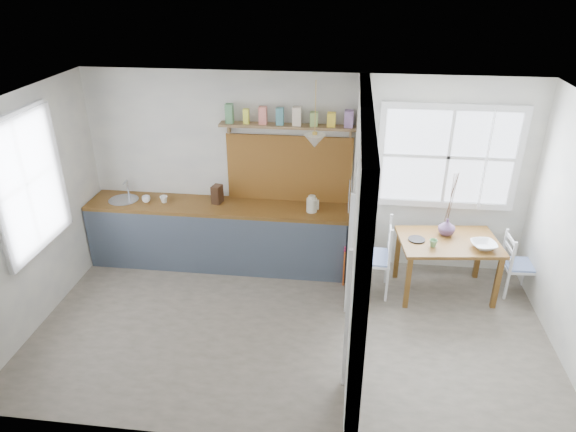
# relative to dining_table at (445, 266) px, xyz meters

# --- Properties ---
(floor) EXTENTS (5.80, 3.20, 0.01)m
(floor) POSITION_rel_dining_table_xyz_m (-1.84, -0.97, -0.37)
(floor) COLOR gray
(floor) RESTS_ON ground
(ceiling) EXTENTS (5.80, 3.20, 0.01)m
(ceiling) POSITION_rel_dining_table_xyz_m (-1.84, -0.97, 2.23)
(ceiling) COLOR silver
(ceiling) RESTS_ON walls
(walls) EXTENTS (5.81, 3.21, 2.60)m
(walls) POSITION_rel_dining_table_xyz_m (-1.84, -0.97, 0.93)
(walls) COLOR silver
(walls) RESTS_ON floor
(partition) EXTENTS (0.12, 3.20, 2.60)m
(partition) POSITION_rel_dining_table_xyz_m (-1.14, -0.91, 1.08)
(partition) COLOR silver
(partition) RESTS_ON floor
(kitchen_window) EXTENTS (0.10, 1.16, 1.50)m
(kitchen_window) POSITION_rel_dining_table_xyz_m (-4.71, -0.97, 1.28)
(kitchen_window) COLOR white
(kitchen_window) RESTS_ON walls
(nook_window) EXTENTS (1.76, 0.10, 1.30)m
(nook_window) POSITION_rel_dining_table_xyz_m (-0.04, 0.59, 1.23)
(nook_window) COLOR white
(nook_window) RESTS_ON walls
(counter) EXTENTS (3.50, 0.60, 0.90)m
(counter) POSITION_rel_dining_table_xyz_m (-2.97, 0.36, 0.08)
(counter) COLOR brown
(counter) RESTS_ON floor
(sink) EXTENTS (0.40, 0.40, 0.02)m
(sink) POSITION_rel_dining_table_xyz_m (-4.27, 0.33, 0.52)
(sink) COLOR silver
(sink) RESTS_ON counter
(backsplash) EXTENTS (1.65, 0.03, 0.90)m
(backsplash) POSITION_rel_dining_table_xyz_m (-2.04, 0.61, 0.98)
(backsplash) COLOR brown
(backsplash) RESTS_ON walls
(shelf) EXTENTS (1.75, 0.20, 0.21)m
(shelf) POSITION_rel_dining_table_xyz_m (-2.04, 0.52, 1.63)
(shelf) COLOR #977653
(shelf) RESTS_ON walls
(pendant_lamp) EXTENTS (0.26, 0.26, 0.16)m
(pendant_lamp) POSITION_rel_dining_table_xyz_m (-1.69, 0.18, 1.51)
(pendant_lamp) COLOR beige
(pendant_lamp) RESTS_ON ceiling
(utensil_rail) EXTENTS (0.02, 0.50, 0.02)m
(utensil_rail) POSITION_rel_dining_table_xyz_m (-1.23, -0.07, 1.08)
(utensil_rail) COLOR silver
(utensil_rail) RESTS_ON partition
(dining_table) EXTENTS (1.27, 0.92, 0.74)m
(dining_table) POSITION_rel_dining_table_xyz_m (0.00, 0.00, 0.00)
(dining_table) COLOR brown
(dining_table) RESTS_ON floor
(chair_left) EXTENTS (0.48, 0.48, 1.00)m
(chair_left) POSITION_rel_dining_table_xyz_m (-0.92, -0.09, 0.13)
(chair_left) COLOR silver
(chair_left) RESTS_ON floor
(chair_right) EXTENTS (0.39, 0.39, 0.81)m
(chair_right) POSITION_rel_dining_table_xyz_m (0.91, 0.10, 0.03)
(chair_right) COLOR silver
(chair_right) RESTS_ON floor
(kettle) EXTENTS (0.19, 0.16, 0.22)m
(kettle) POSITION_rel_dining_table_xyz_m (-1.71, 0.28, 0.64)
(kettle) COLOR beige
(kettle) RESTS_ON counter
(mug_a) EXTENTS (0.13, 0.13, 0.09)m
(mug_a) POSITION_rel_dining_table_xyz_m (-3.69, 0.32, 0.58)
(mug_a) COLOR white
(mug_a) RESTS_ON counter
(mug_b) EXTENTS (0.11, 0.11, 0.09)m
(mug_b) POSITION_rel_dining_table_xyz_m (-3.93, 0.30, 0.57)
(mug_b) COLOR white
(mug_b) RESTS_ON counter
(knife_block) EXTENTS (0.14, 0.18, 0.24)m
(knife_block) POSITION_rel_dining_table_xyz_m (-2.98, 0.40, 0.65)
(knife_block) COLOR #372013
(knife_block) RESTS_ON counter
(jar) EXTENTS (0.11, 0.11, 0.14)m
(jar) POSITION_rel_dining_table_xyz_m (-3.05, 0.48, 0.60)
(jar) COLOR tan
(jar) RESTS_ON counter
(towel_magenta) EXTENTS (0.02, 0.03, 0.56)m
(towel_magenta) POSITION_rel_dining_table_xyz_m (-1.26, 0.02, -0.10)
(towel_magenta) COLOR #A61F4B
(towel_magenta) RESTS_ON counter
(towel_orange) EXTENTS (0.02, 0.03, 0.49)m
(towel_orange) POSITION_rel_dining_table_xyz_m (-1.26, -0.02, -0.12)
(towel_orange) COLOR #C0531C
(towel_orange) RESTS_ON counter
(bowl) EXTENTS (0.34, 0.34, 0.07)m
(bowl) POSITION_rel_dining_table_xyz_m (0.37, -0.14, 0.41)
(bowl) COLOR white
(bowl) RESTS_ON dining_table
(table_cup) EXTENTS (0.11, 0.11, 0.09)m
(table_cup) POSITION_rel_dining_table_xyz_m (-0.22, -0.17, 0.42)
(table_cup) COLOR #6AA56A
(table_cup) RESTS_ON dining_table
(plate) EXTENTS (0.21, 0.21, 0.02)m
(plate) POSITION_rel_dining_table_xyz_m (-0.40, -0.04, 0.38)
(plate) COLOR black
(plate) RESTS_ON dining_table
(vase) EXTENTS (0.24, 0.24, 0.22)m
(vase) POSITION_rel_dining_table_xyz_m (-0.02, 0.15, 0.48)
(vase) COLOR #573C61
(vase) RESTS_ON dining_table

